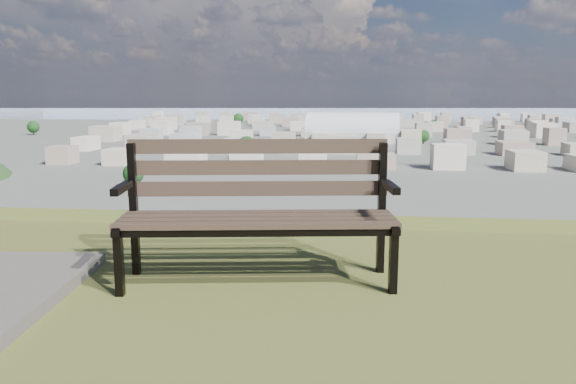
# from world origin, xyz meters

# --- Properties ---
(park_bench) EXTENTS (1.94, 0.84, 0.98)m
(park_bench) POSITION_xyz_m (-0.73, 2.43, 25.56)
(park_bench) COLOR #3D2F23
(park_bench) RESTS_ON hilltop_mesa
(arena) EXTENTS (51.39, 24.51, 21.14)m
(arena) POSITION_xyz_m (2.93, 309.24, 4.98)
(arena) COLOR beige
(arena) RESTS_ON ground
(city_blocks) EXTENTS (395.00, 361.00, 7.00)m
(city_blocks) POSITION_xyz_m (0.00, 394.44, 3.50)
(city_blocks) COLOR silver
(city_blocks) RESTS_ON ground
(city_trees) EXTENTS (406.52, 387.20, 9.98)m
(city_trees) POSITION_xyz_m (-26.39, 319.00, 4.83)
(city_trees) COLOR #38261C
(city_trees) RESTS_ON ground
(bay_water) EXTENTS (2400.00, 700.00, 0.12)m
(bay_water) POSITION_xyz_m (0.00, 900.00, 0.00)
(bay_water) COLOR #909CB7
(bay_water) RESTS_ON ground
(far_hills) EXTENTS (2050.00, 340.00, 60.00)m
(far_hills) POSITION_xyz_m (-60.92, 1402.93, 25.47)
(far_hills) COLOR #98A8BC
(far_hills) RESTS_ON ground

